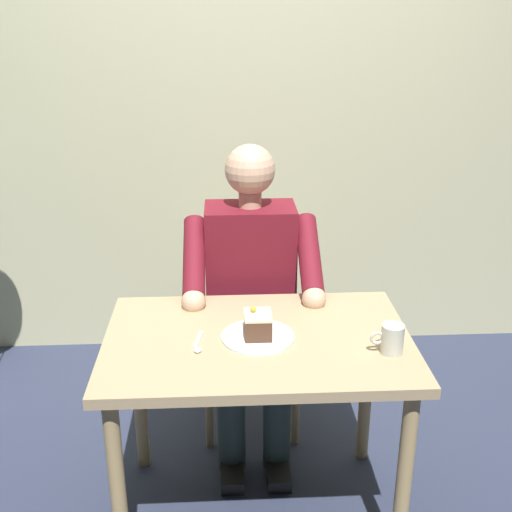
% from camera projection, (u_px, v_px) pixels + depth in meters
% --- Properties ---
extents(ground_plane, '(14.00, 14.00, 0.00)m').
position_uv_depth(ground_plane, '(258.00, 508.00, 2.37)').
color(ground_plane, '#2C324A').
extents(cafe_rear_panel, '(6.40, 0.12, 3.00)m').
position_uv_depth(cafe_rear_panel, '(242.00, 60.00, 3.07)').
color(cafe_rear_panel, beige).
rests_on(cafe_rear_panel, ground).
extents(dining_table, '(1.02, 0.67, 0.72)m').
position_uv_depth(dining_table, '(258.00, 362.00, 2.14)').
color(dining_table, tan).
rests_on(dining_table, ground).
extents(chair, '(0.42, 0.42, 0.91)m').
position_uv_depth(chair, '(250.00, 311.00, 2.77)').
color(chair, tan).
rests_on(chair, ground).
extents(seated_person, '(0.53, 0.58, 1.25)m').
position_uv_depth(seated_person, '(251.00, 297.00, 2.55)').
color(seated_person, maroon).
rests_on(seated_person, ground).
extents(dessert_plate, '(0.24, 0.24, 0.01)m').
position_uv_depth(dessert_plate, '(257.00, 337.00, 2.09)').
color(dessert_plate, white).
rests_on(dessert_plate, dining_table).
extents(cake_slice, '(0.09, 0.10, 0.10)m').
position_uv_depth(cake_slice, '(257.00, 325.00, 2.08)').
color(cake_slice, '#543525').
rests_on(cake_slice, dessert_plate).
extents(coffee_cup, '(0.11, 0.07, 0.10)m').
position_uv_depth(coffee_cup, '(392.00, 338.00, 1.99)').
color(coffee_cup, beige).
rests_on(coffee_cup, dining_table).
extents(dessert_spoon, '(0.03, 0.14, 0.01)m').
position_uv_depth(dessert_spoon, '(198.00, 345.00, 2.05)').
color(dessert_spoon, silver).
rests_on(dessert_spoon, dining_table).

